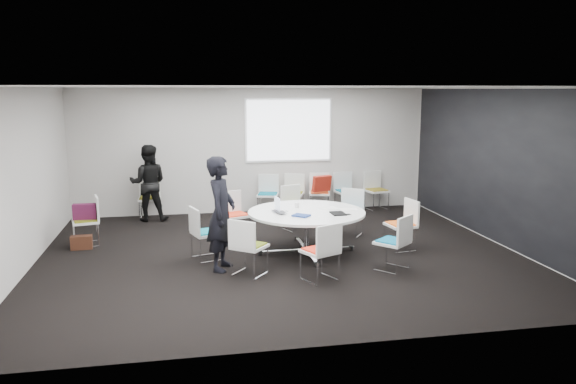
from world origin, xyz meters
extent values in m
cube|color=black|center=(0.00, 0.00, -0.02)|extent=(8.00, 7.00, 0.04)
cube|color=white|center=(0.00, 0.00, 2.82)|extent=(8.00, 7.00, 0.04)
cube|color=#BAB5B0|center=(0.00, 3.52, 1.40)|extent=(8.00, 0.04, 2.80)
cube|color=#BAB5B0|center=(0.00, -3.52, 1.40)|extent=(8.00, 0.04, 2.80)
cube|color=#BAB5B0|center=(-4.02, 0.00, 1.40)|extent=(0.04, 7.00, 2.80)
cube|color=#BAB5B0|center=(4.02, 0.00, 1.40)|extent=(0.04, 7.00, 2.80)
cube|color=black|center=(3.99, 0.00, 1.40)|extent=(0.01, 6.94, 2.74)
cube|color=silver|center=(0.44, 0.01, 0.04)|extent=(0.90, 0.90, 0.08)
cylinder|color=silver|center=(0.44, 0.01, 0.36)|extent=(0.10, 0.10, 0.65)
cylinder|color=white|center=(0.44, 0.01, 0.71)|extent=(1.99, 1.99, 0.04)
cube|color=white|center=(0.80, 3.46, 1.85)|extent=(1.90, 0.03, 1.35)
cube|color=silver|center=(2.09, -0.11, 0.21)|extent=(0.47, 0.47, 0.42)
cube|color=white|center=(2.09, -0.11, 0.44)|extent=(0.50, 0.52, 0.04)
cube|color=#D65415|center=(2.09, -0.11, 0.47)|extent=(0.43, 0.45, 0.03)
cube|color=white|center=(2.30, -0.08, 0.67)|extent=(0.10, 0.46, 0.42)
cube|color=silver|center=(1.51, 0.99, 0.21)|extent=(0.58, 0.58, 0.42)
cube|color=white|center=(1.51, 0.99, 0.44)|extent=(0.63, 0.62, 0.04)
cube|color=#095882|center=(1.51, 0.99, 0.47)|extent=(0.54, 0.54, 0.03)
cube|color=white|center=(1.62, 1.17, 0.67)|extent=(0.40, 0.29, 0.42)
cube|color=silver|center=(0.59, 1.61, 0.21)|extent=(0.54, 0.54, 0.42)
cube|color=white|center=(0.59, 1.61, 0.44)|extent=(0.59, 0.58, 0.04)
cube|color=olive|center=(0.59, 1.61, 0.47)|extent=(0.51, 0.50, 0.03)
cube|color=white|center=(0.52, 1.81, 0.67)|extent=(0.44, 0.20, 0.42)
cube|color=silver|center=(-0.66, 1.17, 0.21)|extent=(0.54, 0.54, 0.42)
cube|color=white|center=(-0.66, 1.17, 0.44)|extent=(0.59, 0.58, 0.04)
cube|color=red|center=(-0.66, 1.17, 0.47)|extent=(0.51, 0.50, 0.03)
cube|color=white|center=(-0.73, 1.36, 0.67)|extent=(0.44, 0.20, 0.42)
cube|color=silver|center=(-1.24, -0.04, 0.21)|extent=(0.53, 0.53, 0.42)
cube|color=white|center=(-1.24, -0.04, 0.44)|extent=(0.56, 0.57, 0.04)
cube|color=#0A7888|center=(-1.24, -0.04, 0.47)|extent=(0.48, 0.50, 0.03)
cube|color=white|center=(-1.44, -0.10, 0.67)|extent=(0.18, 0.45, 0.42)
cube|color=silver|center=(-0.65, -0.96, 0.21)|extent=(0.59, 0.59, 0.42)
cube|color=white|center=(-0.65, -0.96, 0.44)|extent=(0.63, 0.63, 0.04)
cube|color=#5A6814|center=(-0.65, -0.96, 0.47)|extent=(0.55, 0.55, 0.03)
cube|color=white|center=(-0.78, -1.12, 0.67)|extent=(0.38, 0.31, 0.42)
cube|color=silver|center=(0.33, -1.40, 0.21)|extent=(0.56, 0.56, 0.42)
cube|color=white|center=(0.33, -1.40, 0.44)|extent=(0.60, 0.59, 0.04)
cube|color=red|center=(0.33, -1.40, 0.47)|extent=(0.52, 0.51, 0.03)
cube|color=white|center=(0.42, -1.59, 0.67)|extent=(0.43, 0.23, 0.42)
cube|color=silver|center=(1.54, -1.14, 0.21)|extent=(0.59, 0.59, 0.42)
cube|color=white|center=(1.54, -1.14, 0.44)|extent=(0.64, 0.63, 0.04)
cube|color=#075A7F|center=(1.54, -1.14, 0.47)|extent=(0.55, 0.55, 0.03)
cube|color=white|center=(1.68, -1.30, 0.67)|extent=(0.38, 0.32, 0.42)
cube|color=silver|center=(0.26, 3.12, 0.21)|extent=(0.51, 0.51, 0.42)
cube|color=white|center=(0.26, 3.12, 0.44)|extent=(0.56, 0.54, 0.04)
cube|color=#08647E|center=(0.26, 3.12, 0.47)|extent=(0.48, 0.47, 0.03)
cube|color=white|center=(0.31, 3.33, 0.67)|extent=(0.45, 0.15, 0.42)
cube|color=silver|center=(0.83, 3.10, 0.21)|extent=(0.55, 0.55, 0.42)
cube|color=white|center=(0.83, 3.10, 0.44)|extent=(0.59, 0.58, 0.04)
cube|color=olive|center=(0.83, 3.10, 0.47)|extent=(0.51, 0.50, 0.03)
cube|color=white|center=(0.90, 3.30, 0.67)|extent=(0.44, 0.20, 0.42)
cube|color=silver|center=(1.44, 3.10, 0.21)|extent=(0.50, 0.50, 0.42)
cube|color=white|center=(1.44, 3.10, 0.44)|extent=(0.55, 0.53, 0.04)
cube|color=#DE4A1A|center=(1.44, 3.10, 0.47)|extent=(0.47, 0.46, 0.03)
cube|color=white|center=(1.49, 3.31, 0.67)|extent=(0.46, 0.14, 0.42)
cube|color=silver|center=(2.09, 3.15, 0.21)|extent=(0.47, 0.47, 0.42)
cube|color=white|center=(2.09, 3.15, 0.44)|extent=(0.52, 0.50, 0.04)
cube|color=#0A5C77|center=(2.09, 3.15, 0.47)|extent=(0.45, 0.43, 0.03)
cube|color=white|center=(2.06, 3.36, 0.67)|extent=(0.46, 0.10, 0.42)
cube|color=silver|center=(2.82, 3.15, 0.21)|extent=(0.50, 0.50, 0.42)
cube|color=white|center=(2.82, 3.15, 0.44)|extent=(0.54, 0.53, 0.04)
cube|color=olive|center=(2.82, 3.15, 0.47)|extent=(0.47, 0.45, 0.03)
cube|color=white|center=(2.78, 3.36, 0.67)|extent=(0.46, 0.13, 0.42)
cube|color=silver|center=(-3.33, 1.21, 0.21)|extent=(0.50, 0.50, 0.42)
cube|color=white|center=(-3.33, 1.21, 0.44)|extent=(0.53, 0.55, 0.04)
cube|color=#696C15|center=(-3.33, 1.21, 0.47)|extent=(0.46, 0.47, 0.03)
cube|color=white|center=(-3.13, 1.26, 0.67)|extent=(0.14, 0.46, 0.42)
cube|color=silver|center=(-2.32, 3.15, 0.21)|extent=(0.43, 0.43, 0.42)
cube|color=white|center=(-2.32, 3.15, 0.44)|extent=(0.47, 0.45, 0.04)
cube|color=olive|center=(-2.32, 3.15, 0.47)|extent=(0.41, 0.39, 0.03)
cube|color=white|center=(-2.31, 3.36, 0.67)|extent=(0.46, 0.05, 0.42)
imported|color=black|center=(-1.03, -0.60, 0.89)|extent=(0.62, 0.75, 1.77)
imported|color=black|center=(-2.32, 3.00, 0.81)|extent=(0.82, 0.65, 1.62)
imported|color=#333338|center=(0.01, -0.02, 0.74)|extent=(0.31, 0.40, 0.03)
cube|color=silver|center=(-0.04, 0.10, 0.86)|extent=(0.05, 0.30, 0.22)
cube|color=black|center=(0.91, -0.30, 0.74)|extent=(0.23, 0.31, 0.02)
cube|color=navy|center=(0.28, -0.35, 0.74)|extent=(0.33, 0.32, 0.03)
cube|color=silver|center=(0.88, 0.17, 0.73)|extent=(0.34, 0.28, 0.00)
cube|color=silver|center=(1.19, 0.02, 0.73)|extent=(0.31, 0.22, 0.00)
cylinder|color=white|center=(0.35, 0.34, 0.78)|extent=(0.08, 0.08, 0.09)
cube|color=black|center=(1.03, -0.38, 0.73)|extent=(0.15, 0.10, 0.01)
cube|color=#531637|center=(-3.33, 1.21, 0.62)|extent=(0.40, 0.15, 0.28)
cube|color=#402014|center=(-3.38, 0.97, 0.12)|extent=(0.37, 0.18, 0.24)
cube|color=#A32014|center=(1.44, 2.89, 0.70)|extent=(0.47, 0.29, 0.36)
camera|label=1|loc=(-1.60, -9.05, 2.76)|focal=35.00mm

